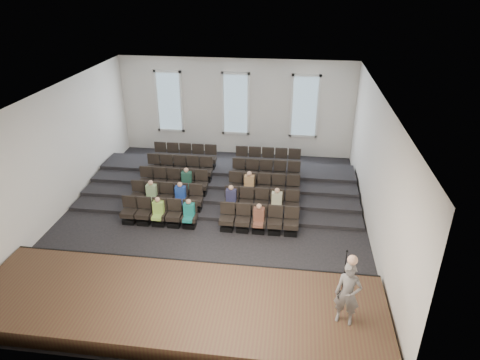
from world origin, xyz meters
name	(u,v)px	position (x,y,z in m)	size (l,w,h in m)	color
ground	(211,220)	(0.00, 0.00, 0.00)	(14.00, 14.00, 0.00)	black
ceiling	(207,95)	(0.00, 0.00, 5.01)	(12.00, 14.00, 0.02)	white
wall_back	(236,107)	(0.00, 7.02, 2.50)	(12.00, 0.04, 5.00)	silver
wall_front	(148,288)	(0.00, -7.02, 2.50)	(12.00, 0.04, 5.00)	silver
wall_left	(56,154)	(-6.02, 0.00, 2.50)	(0.04, 14.00, 5.00)	silver
wall_right	(377,171)	(6.02, 0.00, 2.50)	(0.04, 14.00, 5.00)	silver
stage	(177,305)	(0.00, -5.10, 0.25)	(11.80, 3.60, 0.50)	#41301C
stage_lip	(191,267)	(0.00, -3.33, 0.25)	(11.80, 0.06, 0.52)	black
risers	(224,180)	(0.00, 3.17, 0.20)	(11.80, 4.80, 0.60)	black
seating_rows	(218,187)	(0.00, 1.54, 0.68)	(6.80, 4.70, 1.67)	black
windows	(236,104)	(0.00, 6.95, 2.70)	(8.44, 0.10, 3.24)	white
audience	(209,198)	(-0.15, 0.34, 0.81)	(5.45, 2.64, 1.10)	#91C24D
speaker	(348,294)	(4.64, -5.35, 1.41)	(0.67, 0.44, 1.82)	#64605E
mic_stand	(343,281)	(4.66, -4.29, 0.96)	(0.26, 0.26, 1.53)	black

